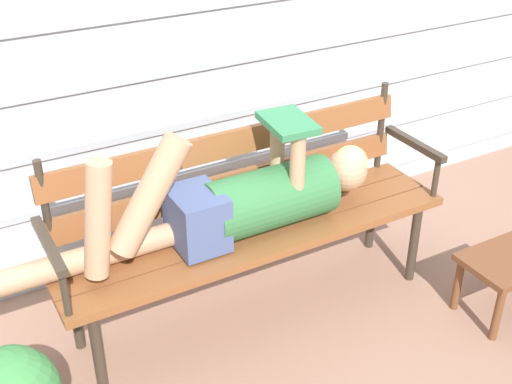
% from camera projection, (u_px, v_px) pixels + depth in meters
% --- Properties ---
extents(ground_plane, '(12.00, 12.00, 0.00)m').
position_uv_depth(ground_plane, '(276.00, 332.00, 2.94)').
color(ground_plane, '#936B56').
extents(house_siding, '(5.42, 0.08, 2.49)m').
position_uv_depth(house_siding, '(182.00, 7.00, 2.96)').
color(house_siding, '#B2BCC6').
rests_on(house_siding, ground).
extents(park_bench, '(1.77, 0.43, 0.89)m').
position_uv_depth(park_bench, '(249.00, 211.00, 2.88)').
color(park_bench, brown).
rests_on(park_bench, ground).
extents(reclining_person, '(1.81, 0.26, 0.56)m').
position_uv_depth(reclining_person, '(237.00, 202.00, 2.73)').
color(reclining_person, '#33703D').
extents(footstool, '(0.40, 0.30, 0.30)m').
position_uv_depth(footstool, '(507.00, 268.00, 2.95)').
color(footstool, brown).
rests_on(footstool, ground).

